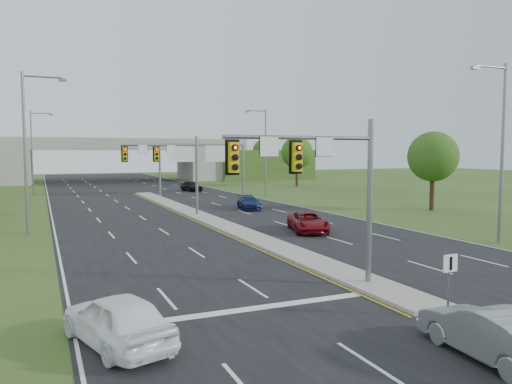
{
  "coord_description": "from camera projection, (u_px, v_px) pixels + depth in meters",
  "views": [
    {
      "loc": [
        -12.62,
        -17.13,
        5.66
      ],
      "look_at": [
        0.43,
        12.94,
        3.0
      ],
      "focal_mm": 35.0,
      "sensor_mm": 36.0,
      "label": 1
    }
  ],
  "objects": [
    {
      "name": "ground",
      "position": [
        368.0,
        285.0,
        21.13
      ],
      "size": [
        240.0,
        240.0,
        0.0
      ],
      "primitive_type": "plane",
      "color": "#334819",
      "rests_on": "ground"
    },
    {
      "name": "road",
      "position": [
        170.0,
        205.0,
        53.12
      ],
      "size": [
        24.0,
        160.0,
        0.02
      ],
      "primitive_type": "cube",
      "color": "black",
      "rests_on": "ground"
    },
    {
      "name": "median",
      "position": [
        204.0,
        218.0,
        42.15
      ],
      "size": [
        2.0,
        54.0,
        0.16
      ],
      "primitive_type": "cube",
      "color": "gray",
      "rests_on": "road"
    },
    {
      "name": "median_nose",
      "position": [
        437.0,
        311.0,
        17.46
      ],
      "size": [
        2.0,
        2.0,
        0.16
      ],
      "primitive_type": "cone",
      "color": "gray",
      "rests_on": "road"
    },
    {
      "name": "lane_markings",
      "position": [
        179.0,
        211.0,
        47.32
      ],
      "size": [
        23.72,
        160.0,
        0.01
      ],
      "color": "gold",
      "rests_on": "road"
    },
    {
      "name": "signal_mast_near",
      "position": [
        324.0,
        175.0,
        19.78
      ],
      "size": [
        6.62,
        0.6,
        7.0
      ],
      "color": "slate",
      "rests_on": "ground"
    },
    {
      "name": "signal_mast_far",
      "position": [
        171.0,
        163.0,
        42.64
      ],
      "size": [
        6.62,
        0.6,
        7.0
      ],
      "color": "slate",
      "rests_on": "ground"
    },
    {
      "name": "keep_right_sign",
      "position": [
        450.0,
        274.0,
        16.86
      ],
      "size": [
        0.6,
        0.13,
        2.2
      ],
      "color": "slate",
      "rests_on": "ground"
    },
    {
      "name": "sign_gantry",
      "position": [
        202.0,
        155.0,
        64.43
      ],
      "size": [
        11.58,
        0.44,
        6.67
      ],
      "color": "slate",
      "rests_on": "ground"
    },
    {
      "name": "overpass",
      "position": [
        112.0,
        163.0,
        93.98
      ],
      "size": [
        80.0,
        14.0,
        8.1
      ],
      "color": "gray",
      "rests_on": "ground"
    },
    {
      "name": "lightpole_l_mid",
      "position": [
        28.0,
        145.0,
        33.64
      ],
      "size": [
        2.85,
        0.25,
        11.0
      ],
      "color": "slate",
      "rests_on": "ground"
    },
    {
      "name": "lightpole_l_far",
      "position": [
        33.0,
        148.0,
        65.64
      ],
      "size": [
        2.85,
        0.25,
        11.0
      ],
      "color": "slate",
      "rests_on": "ground"
    },
    {
      "name": "lightpole_r_near",
      "position": [
        500.0,
        144.0,
        30.48
      ],
      "size": [
        2.85,
        0.25,
        11.0
      ],
      "color": "slate",
      "rests_on": "ground"
    },
    {
      "name": "lightpole_r_far",
      "position": [
        264.0,
        148.0,
        62.48
      ],
      "size": [
        2.85,
        0.25,
        11.0
      ],
      "color": "slate",
      "rests_on": "ground"
    },
    {
      "name": "tree_r_near",
      "position": [
        433.0,
        157.0,
        47.73
      ],
      "size": [
        4.8,
        4.8,
        7.6
      ],
      "color": "#382316",
      "rests_on": "ground"
    },
    {
      "name": "tree_r_mid",
      "position": [
        297.0,
        153.0,
        81.29
      ],
      "size": [
        5.2,
        5.2,
        8.12
      ],
      "color": "#382316",
      "rests_on": "ground"
    },
    {
      "name": "tree_back_c",
      "position": [
        210.0,
        152.0,
        116.15
      ],
      "size": [
        5.6,
        5.6,
        8.32
      ],
      "color": "#382316",
      "rests_on": "ground"
    },
    {
      "name": "tree_back_d",
      "position": [
        265.0,
        151.0,
        121.68
      ],
      "size": [
        6.0,
        6.0,
        8.85
      ],
      "color": "#382316",
      "rests_on": "ground"
    },
    {
      "name": "car_white",
      "position": [
        117.0,
        319.0,
        14.47
      ],
      "size": [
        3.12,
        4.94,
        1.57
      ],
      "primitive_type": "imported",
      "rotation": [
        0.0,
        0.0,
        3.44
      ],
      "color": "white",
      "rests_on": "road"
    },
    {
      "name": "car_silver",
      "position": [
        491.0,
        332.0,
        13.56
      ],
      "size": [
        1.82,
        4.5,
        1.45
      ],
      "primitive_type": "imported",
      "rotation": [
        0.0,
        0.0,
        3.08
      ],
      "color": "#979A9D",
      "rests_on": "road"
    },
    {
      "name": "car_far_a",
      "position": [
        308.0,
        222.0,
        35.18
      ],
      "size": [
        3.64,
        5.39,
        1.37
      ],
      "primitive_type": "imported",
      "rotation": [
        0.0,
        0.0,
        -0.3
      ],
      "color": "maroon",
      "rests_on": "road"
    },
    {
      "name": "car_far_b",
      "position": [
        249.0,
        203.0,
        48.94
      ],
      "size": [
        2.6,
        4.7,
        1.29
      ],
      "primitive_type": "imported",
      "rotation": [
        0.0,
        0.0,
        -0.19
      ],
      "color": "#0B1A47",
      "rests_on": "road"
    },
    {
      "name": "car_far_c",
      "position": [
        191.0,
        186.0,
        71.3
      ],
      "size": [
        2.57,
        4.6,
        1.48
      ],
      "primitive_type": "imported",
      "rotation": [
        0.0,
        0.0,
        0.2
      ],
      "color": "black",
      "rests_on": "road"
    }
  ]
}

